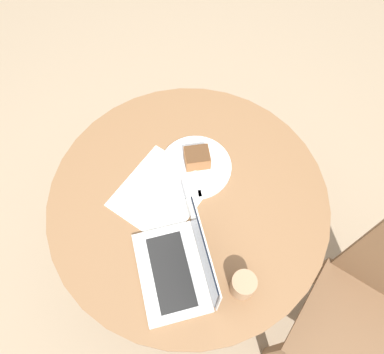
{
  "coord_description": "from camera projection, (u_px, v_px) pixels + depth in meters",
  "views": [
    {
      "loc": [
        -0.24,
        -0.5,
        1.98
      ],
      "look_at": [
        0.04,
        0.05,
        0.79
      ],
      "focal_mm": 35.0,
      "sensor_mm": 36.0,
      "label": 1
    }
  ],
  "objects": [
    {
      "name": "laptop",
      "position": [
        181.0,
        267.0,
        1.18
      ],
      "size": [
        0.27,
        0.34,
        0.25
      ],
      "rotation": [
        0.0,
        0.0,
        7.64
      ],
      "color": "silver",
      "rests_on": "dining_table"
    },
    {
      "name": "dining_table",
      "position": [
        189.0,
        214.0,
        1.49
      ],
      "size": [
        1.02,
        1.02,
        0.75
      ],
      "color": "brown",
      "rests_on": "ground_plane"
    },
    {
      "name": "cake_slice",
      "position": [
        197.0,
        158.0,
        1.37
      ],
      "size": [
        0.11,
        0.1,
        0.06
      ],
      "rotation": [
        0.0,
        0.0,
        2.83
      ],
      "color": "brown",
      "rests_on": "plate"
    },
    {
      "name": "plate",
      "position": [
        195.0,
        167.0,
        1.4
      ],
      "size": [
        0.27,
        0.27,
        0.01
      ],
      "color": "silver",
      "rests_on": "dining_table"
    },
    {
      "name": "fork",
      "position": [
        197.0,
        181.0,
        1.36
      ],
      "size": [
        0.07,
        0.17,
        0.0
      ],
      "rotation": [
        0.0,
        0.0,
        4.43
      ],
      "color": "silver",
      "rests_on": "plate"
    },
    {
      "name": "ground_plane",
      "position": [
        190.0,
        255.0,
        2.01
      ],
      "size": [
        12.0,
        12.0,
        0.0
      ],
      "primitive_type": "plane",
      "color": "gray"
    },
    {
      "name": "paper_document",
      "position": [
        161.0,
        193.0,
        1.35
      ],
      "size": [
        0.4,
        0.39,
        0.0
      ],
      "rotation": [
        0.0,
        0.0,
        0.5
      ],
      "color": "white",
      "rests_on": "dining_table"
    },
    {
      "name": "coffee_glass",
      "position": [
        243.0,
        285.0,
        1.16
      ],
      "size": [
        0.08,
        0.08,
        0.09
      ],
      "color": "#997556",
      "rests_on": "dining_table"
    },
    {
      "name": "chair",
      "position": [
        368.0,
        315.0,
        1.4
      ],
      "size": [
        0.57,
        0.57,
        0.97
      ],
      "rotation": [
        0.0,
        0.0,
        8.36
      ],
      "color": "brown",
      "rests_on": "ground_plane"
    }
  ]
}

